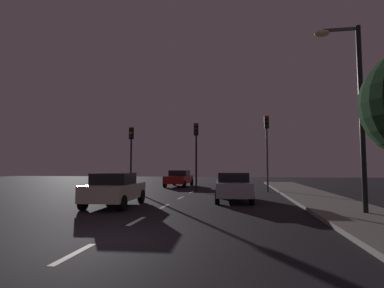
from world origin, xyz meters
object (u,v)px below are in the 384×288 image
object	(u,v)px
traffic_signal_center	(196,143)
traffic_signal_left	(131,146)
street_lamp_right	(354,100)
car_oncoming_far	(179,178)
traffic_signal_right	(267,139)
car_stopped_ahead	(233,186)
car_adjacent_lane	(115,189)

from	to	relation	value
traffic_signal_center	traffic_signal_left	bearing A→B (deg)	-179.99
traffic_signal_left	street_lamp_right	xyz separation A→B (m)	(12.41, -10.42, 0.85)
traffic_signal_left	car_oncoming_far	xyz separation A→B (m)	(2.77, 5.03, -2.62)
traffic_signal_left	car_oncoming_far	world-z (taller)	traffic_signal_left
traffic_signal_right	car_oncoming_far	bearing A→B (deg)	145.84
traffic_signal_right	car_stopped_ahead	distance (m)	7.13
traffic_signal_center	traffic_signal_right	size ratio (longest dim) A/B	0.92
traffic_signal_center	car_stopped_ahead	bearing A→B (deg)	-65.04
car_adjacent_lane	traffic_signal_right	bearing A→B (deg)	50.13
traffic_signal_right	street_lamp_right	distance (m)	10.67
car_oncoming_far	car_adjacent_lane	bearing A→B (deg)	-90.62
traffic_signal_left	car_oncoming_far	bearing A→B (deg)	61.20
car_adjacent_lane	car_oncoming_far	distance (m)	14.10
car_adjacent_lane	car_oncoming_far	xyz separation A→B (m)	(0.15, 14.10, -0.01)
car_stopped_ahead	street_lamp_right	distance (m)	7.22
car_stopped_ahead	car_adjacent_lane	world-z (taller)	car_adjacent_lane
car_oncoming_far	traffic_signal_right	bearing A→B (deg)	-34.16
traffic_signal_center	traffic_signal_right	world-z (taller)	traffic_signal_right
street_lamp_right	car_adjacent_lane	bearing A→B (deg)	172.10
traffic_signal_right	car_stopped_ahead	xyz separation A→B (m)	(-2.33, -6.03, -3.02)
car_adjacent_lane	car_oncoming_far	size ratio (longest dim) A/B	0.88
traffic_signal_right	car_stopped_ahead	size ratio (longest dim) A/B	1.24
traffic_signal_center	car_oncoming_far	bearing A→B (deg)	114.41
traffic_signal_left	traffic_signal_center	world-z (taller)	traffic_signal_center
car_oncoming_far	street_lamp_right	distance (m)	18.55
car_adjacent_lane	street_lamp_right	bearing A→B (deg)	-7.90
car_stopped_ahead	car_adjacent_lane	xyz separation A→B (m)	(-5.24, -3.04, 0.01)
traffic_signal_left	car_adjacent_lane	xyz separation A→B (m)	(2.61, -9.06, -2.61)
street_lamp_right	car_oncoming_far	bearing A→B (deg)	121.96
car_adjacent_lane	street_lamp_right	distance (m)	10.48
traffic_signal_right	street_lamp_right	size ratio (longest dim) A/B	0.77
car_stopped_ahead	traffic_signal_right	bearing A→B (deg)	68.90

